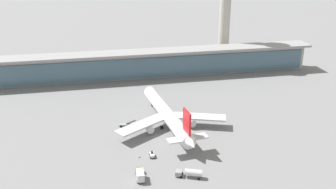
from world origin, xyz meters
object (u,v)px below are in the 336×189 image
at_px(control_tower, 226,3).
at_px(safety_cone_alpha, 140,157).
at_px(service_truck_under_wing_white, 152,155).
at_px(service_truck_by_tail_olive, 140,174).
at_px(service_truck_near_nose_grey, 126,125).
at_px(service_truck_on_taxiway_grey, 190,173).
at_px(service_truck_mid_apron_olive, 162,112).
at_px(airliner_on_stand, 168,115).

height_order(control_tower, safety_cone_alpha, control_tower).
relative_size(service_truck_under_wing_white, service_truck_by_tail_olive, 0.39).
bearing_deg(control_tower, service_truck_by_tail_olive, -120.48).
height_order(service_truck_under_wing_white, safety_cone_alpha, service_truck_under_wing_white).
bearing_deg(service_truck_near_nose_grey, control_tower, 47.56).
height_order(service_truck_on_taxiway_grey, control_tower, control_tower).
distance_m(service_truck_mid_apron_olive, service_truck_by_tail_olive, 49.66).
height_order(service_truck_mid_apron_olive, service_truck_by_tail_olive, service_truck_by_tail_olive).
xyz_separation_m(service_truck_mid_apron_olive, service_truck_on_taxiway_grey, (0.24, -49.42, 0.90)).
distance_m(airliner_on_stand, service_truck_on_taxiway_grey, 37.56).
relative_size(service_truck_under_wing_white, control_tower, 0.04).
relative_size(service_truck_near_nose_grey, service_truck_by_tail_olive, 0.94).
height_order(service_truck_under_wing_white, service_truck_mid_apron_olive, service_truck_mid_apron_olive).
height_order(service_truck_on_taxiway_grey, safety_cone_alpha, service_truck_on_taxiway_grey).
bearing_deg(service_truck_mid_apron_olive, control_tower, 52.12).
height_order(airliner_on_stand, service_truck_by_tail_olive, airliner_on_stand).
relative_size(airliner_on_stand, service_truck_mid_apron_olive, 9.19).
distance_m(service_truck_on_taxiway_grey, control_tower, 128.34).
distance_m(airliner_on_stand, control_tower, 95.82).
xyz_separation_m(service_truck_under_wing_white, service_truck_on_taxiway_grey, (10.06, -14.80, 0.83)).
relative_size(airliner_on_stand, service_truck_on_taxiway_grey, 6.88).
bearing_deg(control_tower, service_truck_near_nose_grey, -132.44).
distance_m(service_truck_by_tail_olive, safety_cone_alpha, 13.16).
xyz_separation_m(service_truck_under_wing_white, service_truck_by_tail_olive, (-5.87, -12.49, 0.82)).
bearing_deg(service_truck_under_wing_white, airliner_on_stand, 66.00).
bearing_deg(service_truck_under_wing_white, safety_cone_alpha, 173.26).
bearing_deg(control_tower, service_truck_under_wing_white, -121.12).
distance_m(airliner_on_stand, service_truck_by_tail_olive, 38.69).
distance_m(service_truck_mid_apron_olive, service_truck_on_taxiway_grey, 49.43).
height_order(service_truck_under_wing_white, service_truck_on_taxiway_grey, service_truck_on_taxiway_grey).
xyz_separation_m(service_truck_near_nose_grey, control_tower, (66.23, 72.42, 36.37)).
distance_m(service_truck_under_wing_white, service_truck_mid_apron_olive, 35.99).
bearing_deg(airliner_on_stand, service_truck_mid_apron_olive, 91.16).
xyz_separation_m(service_truck_near_nose_grey, service_truck_by_tail_olive, (1.03, -38.34, 0.88)).
relative_size(service_truck_near_nose_grey, service_truck_under_wing_white, 2.40).
xyz_separation_m(airliner_on_stand, safety_cone_alpha, (-14.46, -22.09, -4.77)).
bearing_deg(control_tower, service_truck_on_taxiway_grey, -113.54).
bearing_deg(service_truck_by_tail_olive, control_tower, 59.52).
bearing_deg(safety_cone_alpha, service_truck_under_wing_white, -6.74).
bearing_deg(safety_cone_alpha, airliner_on_stand, 56.79).
height_order(service_truck_under_wing_white, service_truck_by_tail_olive, service_truck_by_tail_olive).
bearing_deg(service_truck_near_nose_grey, service_truck_by_tail_olive, -88.46).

